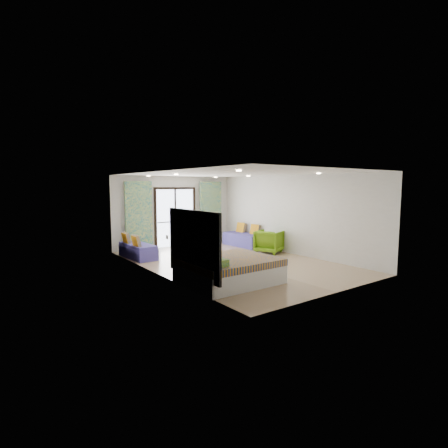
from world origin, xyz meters
TOP-DOWN VIEW (x-y plane):
  - floor at (0.00, 0.00)m, footprint 5.00×7.50m
  - ceiling at (0.00, 0.00)m, footprint 5.00×7.50m
  - wall_back at (0.00, 3.75)m, footprint 5.00×0.01m
  - wall_front at (0.00, -3.75)m, footprint 5.00×0.01m
  - wall_left at (-2.50, 0.00)m, footprint 0.01×7.50m
  - wall_right at (2.50, 0.00)m, footprint 0.01×7.50m
  - balcony_door at (0.00, 3.72)m, footprint 1.76×0.08m
  - balcony_rail at (0.00, 3.73)m, footprint 1.52×0.03m
  - curtain_left at (-1.55, 3.57)m, footprint 1.00×0.10m
  - curtain_right at (1.55, 3.57)m, footprint 1.00×0.10m
  - downlight_a at (-1.40, -2.00)m, footprint 0.12×0.12m
  - downlight_b at (1.40, -2.00)m, footprint 0.12×0.12m
  - downlight_c at (-1.40, 1.00)m, footprint 0.12×0.12m
  - downlight_d at (1.40, 1.00)m, footprint 0.12×0.12m
  - downlight_e at (-1.40, 3.00)m, footprint 0.12×0.12m
  - downlight_f at (1.40, 3.00)m, footprint 0.12×0.12m
  - headboard at (-2.46, -1.72)m, footprint 0.06×2.10m
  - switch_plate at (-2.47, -0.47)m, footprint 0.02×0.10m
  - bed at (-1.48, -1.72)m, footprint 2.17×1.77m
  - daybed_left at (-2.11, 2.37)m, footprint 0.71×1.68m
  - daybed_right at (2.12, 2.11)m, footprint 0.75×1.79m
  - coffee_table at (0.19, 1.86)m, footprint 0.73×0.73m
  - vase at (0.19, 1.86)m, footprint 0.27×0.27m
  - armchair at (1.98, 0.53)m, footprint 1.06×1.09m

SIDE VIEW (x-z plane):
  - floor at x=0.00m, z-range -0.01..0.01m
  - daybed_left at x=-2.11m, z-range -0.15..0.66m
  - daybed_right at x=2.12m, z-range -0.16..0.71m
  - bed at x=-1.48m, z-range -0.06..0.69m
  - coffee_table at x=0.19m, z-range 0.01..0.64m
  - armchair at x=1.98m, z-range 0.00..0.87m
  - vase at x=0.19m, z-range 0.36..0.57m
  - balcony_rail at x=0.00m, z-range 0.93..0.97m
  - headboard at x=-2.46m, z-range 0.30..1.80m
  - switch_plate at x=-2.47m, z-range 1.00..1.10m
  - curtain_left at x=-1.55m, z-range 0.00..2.50m
  - curtain_right at x=1.55m, z-range 0.00..2.50m
  - balcony_door at x=0.00m, z-range 0.12..2.40m
  - wall_back at x=0.00m, z-range 0.00..2.70m
  - wall_front at x=0.00m, z-range 0.00..2.70m
  - wall_left at x=-2.50m, z-range 0.00..2.70m
  - wall_right at x=2.50m, z-range 0.00..2.70m
  - downlight_a at x=-1.40m, z-range 2.66..2.68m
  - downlight_b at x=1.40m, z-range 2.66..2.68m
  - downlight_c at x=-1.40m, z-range 2.66..2.68m
  - downlight_d at x=1.40m, z-range 2.66..2.68m
  - downlight_e at x=-1.40m, z-range 2.66..2.68m
  - downlight_f at x=1.40m, z-range 2.66..2.68m
  - ceiling at x=0.00m, z-range 2.70..2.71m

